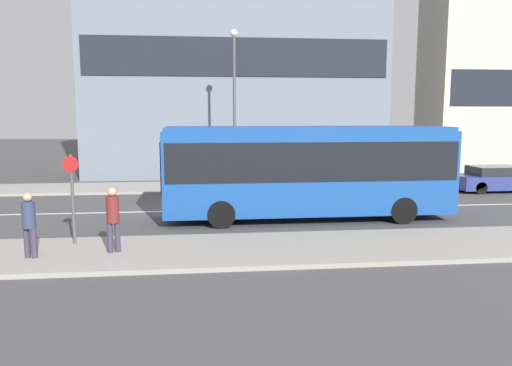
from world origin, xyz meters
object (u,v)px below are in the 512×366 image
parked_car_0 (496,179)px  pedestrian_near_stop (29,221)px  pedestrian_down_pavement (113,215)px  bus_stop_sign (72,192)px  city_bus (307,166)px  street_lamp (234,94)px

parked_car_0 → pedestrian_near_stop: bearing=-152.2°
pedestrian_down_pavement → bus_stop_sign: (-1.29, 1.01, 0.51)m
city_bus → pedestrian_near_stop: 9.60m
city_bus → pedestrian_near_stop: (-8.38, -4.60, -0.85)m
pedestrian_down_pavement → street_lamp: bearing=55.9°
pedestrian_down_pavement → parked_car_0: bearing=14.9°
parked_car_0 → street_lamp: 13.88m
bus_stop_sign → pedestrian_down_pavement: bearing=-38.1°
city_bus → parked_car_0: city_bus is taller
parked_car_0 → city_bus: bearing=-153.0°
city_bus → pedestrian_down_pavement: city_bus is taller
pedestrian_near_stop → street_lamp: street_lamp is taller
parked_car_0 → pedestrian_near_stop: 21.79m
bus_stop_sign → street_lamp: street_lamp is taller
city_bus → bus_stop_sign: size_ratio=4.01×
parked_car_0 → pedestrian_down_pavement: (-17.19, -9.85, 0.54)m
pedestrian_down_pavement → street_lamp: street_lamp is taller
city_bus → bus_stop_sign: city_bus is taller
city_bus → pedestrian_down_pavement: (-6.29, -4.30, -0.81)m
pedestrian_down_pavement → street_lamp: size_ratio=0.23×
city_bus → parked_car_0: size_ratio=2.49×
bus_stop_sign → street_lamp: (5.40, 10.74, 3.20)m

